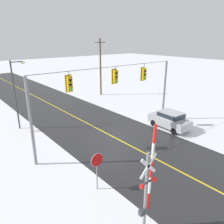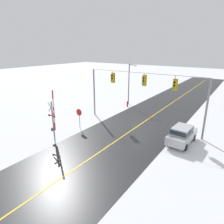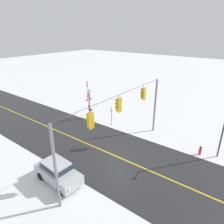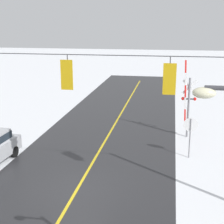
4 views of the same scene
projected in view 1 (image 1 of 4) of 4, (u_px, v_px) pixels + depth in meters
ground_plane at (113, 137)px, 19.42m from camera, size 160.00×160.00×0.00m
road_asphalt at (78, 119)px, 23.79m from camera, size 9.00×80.00×0.01m
lane_centre_line at (78, 118)px, 23.79m from camera, size 0.14×72.00×0.01m
signal_span at (113, 90)px, 18.03m from camera, size 14.20×0.47×6.22m
stop_sign at (97, 164)px, 12.14m from camera, size 0.80×0.09×2.35m
railroad_crossing at (147, 187)px, 9.28m from camera, size 0.98×0.31×5.14m
parked_car_silver at (170, 119)px, 20.93m from camera, size 2.01×4.28×1.74m
streetlamp_near at (16, 89)px, 20.10m from camera, size 1.39×0.28×6.50m
fire_hydrant at (31, 127)px, 20.44m from camera, size 0.24×0.31×0.88m
utility_pole at (101, 67)px, 32.49m from camera, size 1.80×0.24×8.38m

